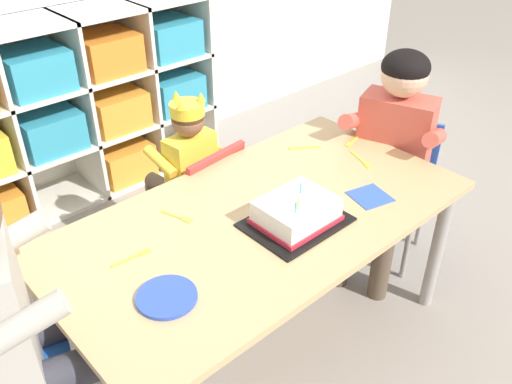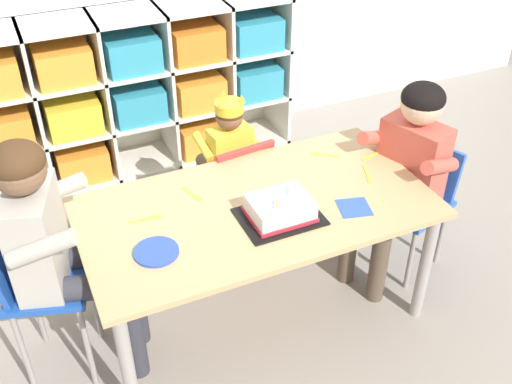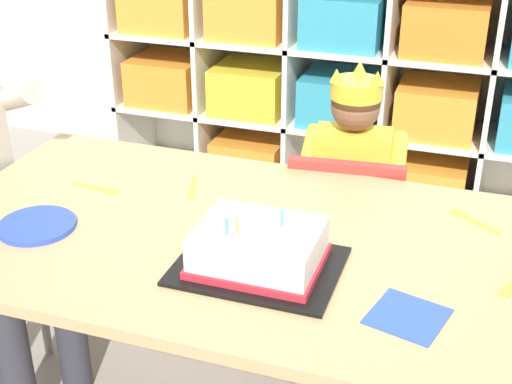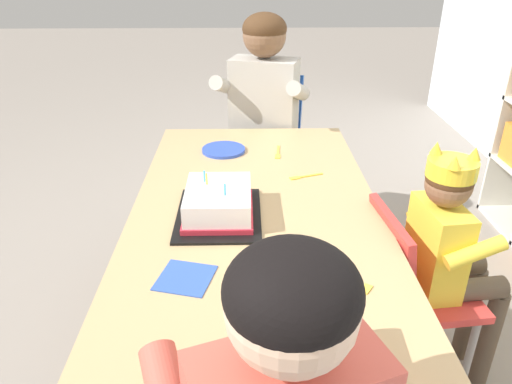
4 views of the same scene
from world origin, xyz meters
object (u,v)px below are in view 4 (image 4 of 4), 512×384
at_px(fork_near_child_seat, 304,176).
at_px(classroom_chair_blue, 411,284).
at_px(classroom_chair_adult_side, 267,140).
at_px(child_with_crown, 451,245).
at_px(fork_scattered_mid_table, 261,328).
at_px(activity_table, 256,227).
at_px(fork_at_table_front_edge, 278,153).
at_px(adult_helper_seated, 260,109).
at_px(birthday_cake_on_tray, 219,204).
at_px(fork_near_cake_tray, 330,367).
at_px(fork_by_napkin, 359,298).
at_px(paper_plate_stack, 224,150).

bearing_deg(fork_near_child_seat, classroom_chair_blue, -65.49).
height_order(classroom_chair_blue, classroom_chair_adult_side, classroom_chair_adult_side).
distance_m(classroom_chair_blue, classroom_chair_adult_side, 1.10).
height_order(child_with_crown, fork_scattered_mid_table, child_with_crown).
bearing_deg(activity_table, fork_scattered_mid_table, -0.22).
distance_m(child_with_crown, fork_at_table_front_edge, 0.73).
bearing_deg(activity_table, classroom_chair_adult_side, 175.52).
bearing_deg(adult_helper_seated, birthday_cake_on_tray, -83.11).
relative_size(fork_near_child_seat, fork_near_cake_tray, 0.86).
xyz_separation_m(fork_scattered_mid_table, fork_near_cake_tray, (0.11, 0.13, 0.00)).
bearing_deg(birthday_cake_on_tray, fork_scattered_mid_table, 12.86).
relative_size(classroom_chair_blue, fork_by_napkin, 5.45).
height_order(activity_table, fork_near_cake_tray, fork_near_cake_tray).
height_order(activity_table, adult_helper_seated, adult_helper_seated).
bearing_deg(adult_helper_seated, classroom_chair_adult_side, 90.00).
height_order(paper_plate_stack, fork_scattered_mid_table, paper_plate_stack).
distance_m(child_with_crown, fork_scattered_mid_table, 0.74).
bearing_deg(fork_near_child_seat, child_with_crown, -56.38).
distance_m(child_with_crown, paper_plate_stack, 0.91).
height_order(child_with_crown, fork_near_cake_tray, child_with_crown).
xyz_separation_m(fork_near_child_seat, fork_scattered_mid_table, (0.76, -0.18, -0.00)).
bearing_deg(fork_near_cake_tray, classroom_chair_adult_side, 168.66).
xyz_separation_m(classroom_chair_adult_side, fork_by_napkin, (1.36, 0.16, 0.13)).
bearing_deg(fork_at_table_front_edge, fork_by_napkin, -166.39).
relative_size(fork_near_cake_tray, fork_by_napkin, 1.22).
bearing_deg(birthday_cake_on_tray, fork_at_table_front_edge, 156.89).
relative_size(child_with_crown, fork_at_table_front_edge, 6.51).
distance_m(child_with_crown, fork_by_napkin, 0.51).
bearing_deg(classroom_chair_adult_side, classroom_chair_blue, -51.00).
relative_size(activity_table, classroom_chair_blue, 2.25).
distance_m(classroom_chair_adult_side, fork_at_table_front_edge, 0.49).
distance_m(classroom_chair_adult_side, paper_plate_stack, 0.50).
bearing_deg(fork_by_napkin, child_with_crown, 169.37).
height_order(adult_helper_seated, paper_plate_stack, adult_helper_seated).
bearing_deg(fork_scattered_mid_table, paper_plate_stack, 116.49).
bearing_deg(paper_plate_stack, activity_table, 14.30).
bearing_deg(birthday_cake_on_tray, fork_by_napkin, 40.99).
bearing_deg(classroom_chair_adult_side, fork_at_table_front_edge, -70.18).
height_order(child_with_crown, adult_helper_seated, adult_helper_seated).
relative_size(adult_helper_seated, paper_plate_stack, 6.41).
bearing_deg(fork_near_child_seat, adult_helper_seated, 84.23).
bearing_deg(fork_scattered_mid_table, fork_near_child_seat, 96.80).
distance_m(paper_plate_stack, fork_by_napkin, 0.97).
bearing_deg(activity_table, fork_near_cake_tray, 11.23).
relative_size(fork_near_child_seat, fork_at_table_front_edge, 0.95).
relative_size(activity_table, birthday_cake_on_tray, 4.47).
bearing_deg(classroom_chair_blue, classroom_chair_adult_side, 15.77).
bearing_deg(classroom_chair_adult_side, fork_scattered_mid_table, -75.97).
xyz_separation_m(adult_helper_seated, fork_scattered_mid_table, (1.34, -0.04, -0.07)).
xyz_separation_m(activity_table, fork_scattered_mid_table, (0.54, -0.00, 0.07)).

